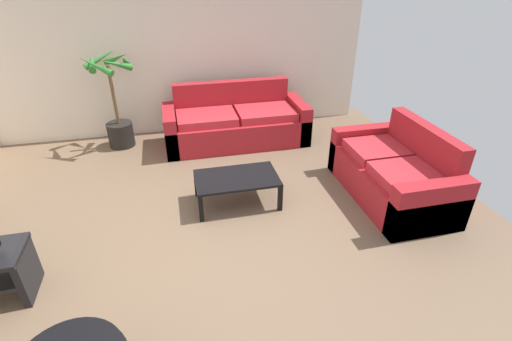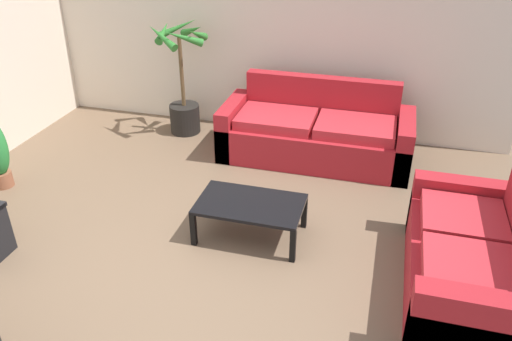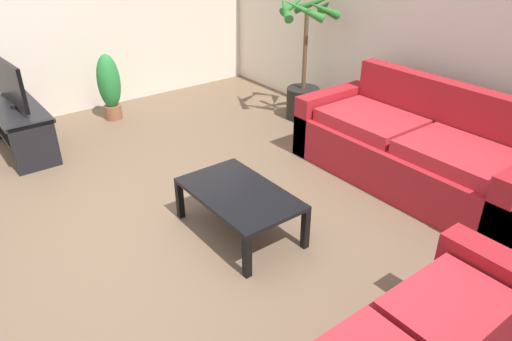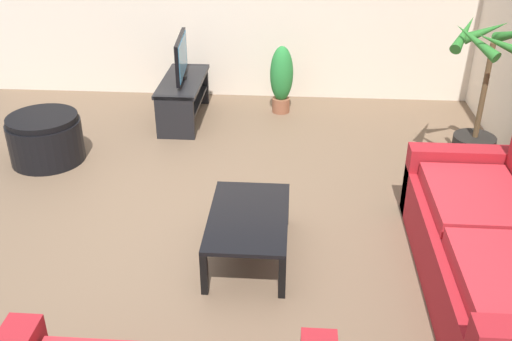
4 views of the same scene
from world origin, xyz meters
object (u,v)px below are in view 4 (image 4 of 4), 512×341
(tv, at_px, (181,57))
(potted_plant_small, at_px, (281,78))
(potted_palm, at_px, (478,118))
(couch_main, at_px, (501,257))
(tv_stand, at_px, (183,93))
(ottoman, at_px, (46,139))
(coffee_table, at_px, (248,220))

(tv, height_order, potted_plant_small, tv)
(potted_palm, bearing_deg, couch_main, -8.39)
(tv_stand, relative_size, tv, 1.40)
(couch_main, height_order, tv_stand, couch_main)
(tv_stand, height_order, tv, tv)
(tv_stand, xyz_separation_m, ottoman, (1.11, -1.17, -0.08))
(tv_stand, bearing_deg, coffee_table, 20.49)
(tv_stand, distance_m, potted_palm, 3.15)
(coffee_table, bearing_deg, potted_plant_small, 177.05)
(coffee_table, height_order, potted_palm, potted_palm)
(coffee_table, relative_size, potted_palm, 0.66)
(coffee_table, distance_m, ottoman, 2.57)
(tv_stand, height_order, potted_plant_small, potted_plant_small)
(potted_palm, bearing_deg, tv, -110.03)
(potted_palm, distance_m, ottoman, 4.14)
(potted_plant_small, bearing_deg, couch_main, 26.66)
(potted_palm, bearing_deg, tv_stand, -110.01)
(couch_main, height_order, potted_palm, potted_palm)
(tv_stand, distance_m, coffee_table, 2.72)
(tv, distance_m, potted_palm, 3.14)
(potted_palm, relative_size, potted_plant_small, 1.83)
(couch_main, relative_size, coffee_table, 2.29)
(tv_stand, distance_m, ottoman, 1.61)
(couch_main, bearing_deg, potted_plant_small, -153.34)
(potted_plant_small, bearing_deg, potted_palm, 53.26)
(couch_main, bearing_deg, potted_palm, 171.61)
(tv_stand, bearing_deg, potted_plant_small, 105.69)
(tv_stand, height_order, coffee_table, tv_stand)
(coffee_table, distance_m, potted_palm, 2.49)
(tv_stand, xyz_separation_m, potted_palm, (1.07, 2.95, 0.25))
(tv, bearing_deg, potted_plant_small, 105.72)
(potted_plant_small, bearing_deg, coffee_table, -2.95)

